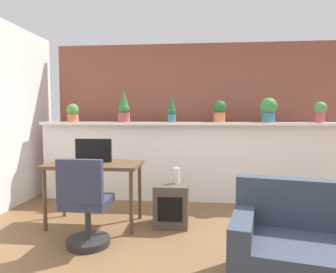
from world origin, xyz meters
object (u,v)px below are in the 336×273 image
object	(u,v)px
office_chair	(86,209)
potted_plant_1	(124,108)
potted_plant_0	(73,113)
side_cube_shelf	(171,204)
tv_monitor	(93,150)
potted_plant_4	(268,109)
vase_on_shelf	(177,176)
potted_plant_5	(320,111)
desk	(94,170)
potted_plant_2	(172,110)
potted_plant_3	(219,111)

from	to	relation	value
office_chair	potted_plant_1	bearing A→B (deg)	90.26
potted_plant_0	side_cube_shelf	xyz separation A→B (m)	(1.61, -0.98, -1.10)
tv_monitor	side_cube_shelf	size ratio (longest dim) A/B	0.89
potted_plant_4	tv_monitor	distance (m)	2.56
potted_plant_1	vase_on_shelf	bearing A→B (deg)	-47.81
potted_plant_5	desk	bearing A→B (deg)	-159.88
desk	office_chair	bearing A→B (deg)	-78.92
tv_monitor	vase_on_shelf	world-z (taller)	tv_monitor
potted_plant_2	desk	world-z (taller)	potted_plant_2
potted_plant_5	side_cube_shelf	bearing A→B (deg)	-153.64
potted_plant_4	potted_plant_5	distance (m)	0.73
potted_plant_0	tv_monitor	distance (m)	1.26
potted_plant_4	vase_on_shelf	distance (m)	1.81
tv_monitor	potted_plant_1	bearing A→B (deg)	81.14
potted_plant_1	tv_monitor	xyz separation A→B (m)	(-0.15, -0.97, -0.53)
potted_plant_4	potted_plant_1	bearing A→B (deg)	-178.65
potted_plant_1	potted_plant_5	distance (m)	2.87
potted_plant_2	side_cube_shelf	xyz separation A→B (m)	(0.08, -0.98, -1.14)
potted_plant_1	vase_on_shelf	world-z (taller)	potted_plant_1
desk	tv_monitor	bearing A→B (deg)	113.11
potted_plant_1	office_chair	size ratio (longest dim) A/B	0.53
potted_plant_0	potted_plant_1	xyz separation A→B (m)	(0.80, -0.00, 0.07)
tv_monitor	potted_plant_2	bearing A→B (deg)	48.04
side_cube_shelf	potted_plant_3	bearing A→B (deg)	58.78
potted_plant_0	side_cube_shelf	size ratio (longest dim) A/B	0.56
potted_plant_0	potted_plant_3	xyz separation A→B (m)	(2.24, 0.06, 0.03)
potted_plant_5	side_cube_shelf	distance (m)	2.56
tv_monitor	vase_on_shelf	size ratio (longest dim) A/B	2.35
potted_plant_2	potted_plant_1	bearing A→B (deg)	-179.44
potted_plant_1	potted_plant_4	bearing A→B (deg)	1.35
potted_plant_0	potted_plant_2	xyz separation A→B (m)	(1.53, 0.01, 0.04)
potted_plant_1	tv_monitor	world-z (taller)	potted_plant_1
potted_plant_4	potted_plant_5	size ratio (longest dim) A/B	1.21
tv_monitor	desk	bearing A→B (deg)	-66.89
potted_plant_1	potted_plant_4	world-z (taller)	potted_plant_1
potted_plant_0	potted_plant_1	bearing A→B (deg)	-0.10
potted_plant_3	office_chair	xyz separation A→B (m)	(-1.43, -1.74, -0.99)
potted_plant_5	office_chair	distance (m)	3.48
office_chair	side_cube_shelf	world-z (taller)	office_chair
potted_plant_1	potted_plant_5	xyz separation A→B (m)	(2.87, 0.05, -0.04)
desk	office_chair	distance (m)	0.70
office_chair	potted_plant_2	bearing A→B (deg)	66.98
potted_plant_0	desk	world-z (taller)	potted_plant_0
potted_plant_1	vase_on_shelf	xyz separation A→B (m)	(0.86, -0.95, -0.83)
potted_plant_0	potted_plant_2	world-z (taller)	potted_plant_2
office_chair	vase_on_shelf	size ratio (longest dim) A/B	4.81
office_chair	tv_monitor	bearing A→B (deg)	102.50
potted_plant_3	potted_plant_4	bearing A→B (deg)	-1.09
potted_plant_3	desk	size ratio (longest dim) A/B	0.29
potted_plant_1	desk	size ratio (longest dim) A/B	0.44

